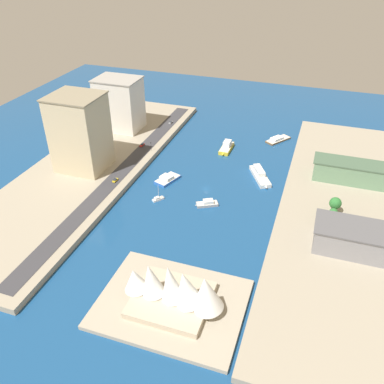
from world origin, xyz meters
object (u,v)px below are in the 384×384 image
object	(u,v)px
warehouse_low_gray	(361,240)
taxi_yellow_cab	(115,180)
catamaran_blue	(167,179)
hotel_broad_white	(120,104)
traffic_light_waterfront	(151,145)
ferry_white_commuter	(260,175)
sedan_silver	(171,122)
terminal_long_green	(351,172)
opera_landmark	(175,289)
sailboat_small_white	(158,199)
barge_flat_brown	(278,139)
ferry_yellow_fast	(227,147)
pickup_red	(142,145)
office_block_beige	(80,133)
yacht_sleek_gray	(207,203)

from	to	relation	value
warehouse_low_gray	taxi_yellow_cab	bearing A→B (deg)	-7.76
catamaran_blue	hotel_broad_white	size ratio (longest dim) A/B	0.48
catamaran_blue	traffic_light_waterfront	xyz separation A→B (m)	(23.96, -29.40, 6.39)
ferry_white_commuter	sedan_silver	bearing A→B (deg)	-33.80
ferry_white_commuter	traffic_light_waterfront	world-z (taller)	traffic_light_waterfront
terminal_long_green	opera_landmark	size ratio (longest dim) A/B	1.02
sailboat_small_white	opera_landmark	bearing A→B (deg)	118.00
barge_flat_brown	ferry_white_commuter	xyz separation A→B (m)	(2.65, 58.84, 0.87)
ferry_yellow_fast	pickup_red	distance (m)	61.46
ferry_white_commuter	office_block_beige	world-z (taller)	office_block_beige
ferry_yellow_fast	warehouse_low_gray	distance (m)	127.43
terminal_long_green	office_block_beige	bearing A→B (deg)	12.72
catamaran_blue	terminal_long_green	bearing A→B (deg)	-163.94
pickup_red	ferry_white_commuter	bearing A→B (deg)	172.70
sailboat_small_white	barge_flat_brown	world-z (taller)	sailboat_small_white
ferry_white_commuter	terminal_long_green	bearing A→B (deg)	-170.65
ferry_white_commuter	sedan_silver	size ratio (longest dim) A/B	5.96
hotel_broad_white	taxi_yellow_cab	size ratio (longest dim) A/B	8.61
pickup_red	barge_flat_brown	bearing A→B (deg)	-152.48
yacht_sleek_gray	hotel_broad_white	xyz separation A→B (m)	(94.25, -76.78, 21.78)
sailboat_small_white	pickup_red	xyz separation A→B (m)	(36.21, -56.50, 3.37)
yacht_sleek_gray	office_block_beige	world-z (taller)	office_block_beige
yacht_sleek_gray	opera_landmark	bearing A→B (deg)	96.94
ferry_yellow_fast	taxi_yellow_cab	size ratio (longest dim) A/B	4.56
ferry_yellow_fast	warehouse_low_gray	size ratio (longest dim) A/B	0.47
warehouse_low_gray	yacht_sleek_gray	bearing A→B (deg)	-12.02
ferry_yellow_fast	pickup_red	size ratio (longest dim) A/B	4.16
catamaran_blue	sedan_silver	size ratio (longest dim) A/B	4.21
ferry_yellow_fast	yacht_sleek_gray	distance (m)	72.98
catamaran_blue	yacht_sleek_gray	bearing A→B (deg)	150.33
traffic_light_waterfront	yacht_sleek_gray	bearing A→B (deg)	139.65
office_block_beige	sedan_silver	distance (m)	91.96
warehouse_low_gray	hotel_broad_white	bearing A→B (deg)	-28.11
barge_flat_brown	ferry_white_commuter	size ratio (longest dim) A/B	0.80
office_block_beige	traffic_light_waterfront	world-z (taller)	office_block_beige
terminal_long_green	warehouse_low_gray	xyz separation A→B (m)	(-5.07, 67.48, 0.11)
sedan_silver	traffic_light_waterfront	world-z (taller)	traffic_light_waterfront
ferry_white_commuter	sedan_silver	world-z (taller)	ferry_white_commuter
yacht_sleek_gray	traffic_light_waterfront	distance (m)	74.12
ferry_yellow_fast	barge_flat_brown	world-z (taller)	ferry_yellow_fast
pickup_red	opera_landmark	world-z (taller)	opera_landmark
sailboat_small_white	taxi_yellow_cab	world-z (taller)	sailboat_small_white
sailboat_small_white	catamaran_blue	size ratio (longest dim) A/B	0.56
barge_flat_brown	sedan_silver	world-z (taller)	sedan_silver
hotel_broad_white	sedan_silver	world-z (taller)	hotel_broad_white
warehouse_low_gray	pickup_red	bearing A→B (deg)	-25.32
barge_flat_brown	taxi_yellow_cab	distance (m)	130.54
yacht_sleek_gray	ferry_white_commuter	bearing A→B (deg)	-119.33
taxi_yellow_cab	traffic_light_waterfront	xyz separation A→B (m)	(-4.29, -45.87, 3.43)
barge_flat_brown	yacht_sleek_gray	bearing A→B (deg)	75.57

